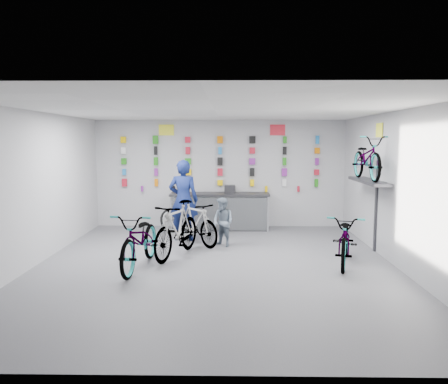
{
  "coord_description": "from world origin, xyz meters",
  "views": [
    {
      "loc": [
        0.31,
        -8.27,
        2.43
      ],
      "look_at": [
        0.15,
        1.4,
        1.29
      ],
      "focal_mm": 35.0,
      "sensor_mm": 36.0,
      "label": 1
    }
  ],
  "objects_px": {
    "customer": "(223,222)",
    "bike_left": "(140,240)",
    "bike_center": "(177,229)",
    "bike_right": "(346,239)",
    "counter": "(220,212)",
    "clerk": "(183,200)",
    "bike_service": "(195,223)"
  },
  "relations": [
    {
      "from": "bike_center",
      "to": "bike_service",
      "type": "xyz_separation_m",
      "value": [
        0.3,
        1.08,
        -0.07
      ]
    },
    {
      "from": "bike_center",
      "to": "bike_right",
      "type": "height_order",
      "value": "bike_center"
    },
    {
      "from": "bike_center",
      "to": "clerk",
      "type": "xyz_separation_m",
      "value": [
        -0.03,
        1.55,
        0.4
      ]
    },
    {
      "from": "bike_service",
      "to": "clerk",
      "type": "distance_m",
      "value": 0.74
    },
    {
      "from": "bike_left",
      "to": "bike_service",
      "type": "height_order",
      "value": "bike_left"
    },
    {
      "from": "counter",
      "to": "bike_left",
      "type": "xyz_separation_m",
      "value": [
        -1.41,
        -3.71,
        0.07
      ]
    },
    {
      "from": "bike_left",
      "to": "bike_center",
      "type": "relative_size",
      "value": 1.09
    },
    {
      "from": "bike_left",
      "to": "customer",
      "type": "distance_m",
      "value": 2.34
    },
    {
      "from": "bike_service",
      "to": "customer",
      "type": "bearing_deg",
      "value": -53.68
    },
    {
      "from": "bike_center",
      "to": "bike_right",
      "type": "relative_size",
      "value": 0.99
    },
    {
      "from": "bike_service",
      "to": "customer",
      "type": "distance_m",
      "value": 0.67
    },
    {
      "from": "customer",
      "to": "counter",
      "type": "bearing_deg",
      "value": 135.38
    },
    {
      "from": "bike_left",
      "to": "bike_right",
      "type": "xyz_separation_m",
      "value": [
        3.98,
        0.33,
        -0.04
      ]
    },
    {
      "from": "bike_left",
      "to": "customer",
      "type": "height_order",
      "value": "customer"
    },
    {
      "from": "counter",
      "to": "clerk",
      "type": "distance_m",
      "value": 1.64
    },
    {
      "from": "bike_right",
      "to": "customer",
      "type": "distance_m",
      "value": 2.83
    },
    {
      "from": "clerk",
      "to": "customer",
      "type": "xyz_separation_m",
      "value": [
        0.97,
        -0.63,
        -0.42
      ]
    },
    {
      "from": "bike_center",
      "to": "clerk",
      "type": "height_order",
      "value": "clerk"
    },
    {
      "from": "bike_left",
      "to": "bike_center",
      "type": "xyz_separation_m",
      "value": [
        0.59,
        0.84,
        0.03
      ]
    },
    {
      "from": "bike_right",
      "to": "customer",
      "type": "xyz_separation_m",
      "value": [
        -2.44,
        1.43,
        0.05
      ]
    },
    {
      "from": "bike_right",
      "to": "bike_center",
      "type": "bearing_deg",
      "value": -172.26
    },
    {
      "from": "bike_center",
      "to": "customer",
      "type": "relative_size",
      "value": 1.72
    },
    {
      "from": "bike_left",
      "to": "clerk",
      "type": "xyz_separation_m",
      "value": [
        0.56,
        2.39,
        0.43
      ]
    },
    {
      "from": "bike_center",
      "to": "bike_service",
      "type": "height_order",
      "value": "bike_center"
    },
    {
      "from": "counter",
      "to": "bike_service",
      "type": "relative_size",
      "value": 1.58
    },
    {
      "from": "bike_center",
      "to": "customer",
      "type": "xyz_separation_m",
      "value": [
        0.95,
        0.92,
        -0.02
      ]
    },
    {
      "from": "customer",
      "to": "bike_left",
      "type": "bearing_deg",
      "value": -89.37
    },
    {
      "from": "counter",
      "to": "bike_center",
      "type": "relative_size",
      "value": 1.39
    },
    {
      "from": "clerk",
      "to": "bike_center",
      "type": "bearing_deg",
      "value": 95.07
    },
    {
      "from": "counter",
      "to": "clerk",
      "type": "xyz_separation_m",
      "value": [
        -0.85,
        -1.32,
        0.5
      ]
    },
    {
      "from": "customer",
      "to": "bike_right",
      "type": "bearing_deg",
      "value": 11.32
    },
    {
      "from": "counter",
      "to": "customer",
      "type": "distance_m",
      "value": 1.95
    }
  ]
}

